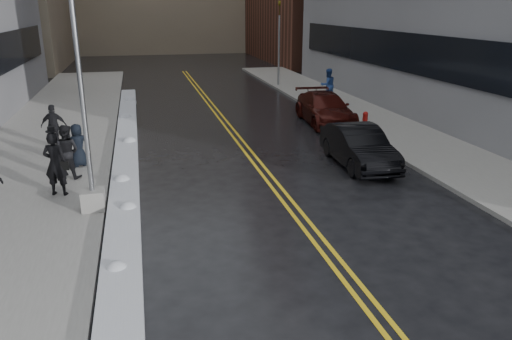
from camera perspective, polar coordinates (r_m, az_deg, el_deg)
ground at (r=13.67m, az=-4.53°, el=-7.00°), size 160.00×160.00×0.00m
sidewalk_west at (r=23.30m, az=-22.66°, el=2.57°), size 5.50×50.00×0.15m
sidewalk_east at (r=25.81m, az=14.32°, el=4.85°), size 4.00×50.00×0.15m
lane_line_left at (r=23.35m, az=-2.67°, el=3.84°), size 0.12×50.00×0.01m
lane_line_right at (r=23.41m, az=-1.94°, el=3.88°), size 0.12×50.00×0.01m
snow_ridge at (r=21.02m, az=-14.60°, el=2.08°), size 0.90×30.00×0.34m
lamppost at (r=14.68m, az=-18.90°, el=4.35°), size 0.65×0.65×7.62m
fire_hydrant at (r=25.27m, az=12.38°, el=5.82°), size 0.26×0.26×0.73m
traffic_signal at (r=37.74m, az=2.64°, el=14.60°), size 0.16×0.20×6.00m
pedestrian_fedora at (r=16.63m, az=-21.93°, el=0.67°), size 0.85×0.67×2.03m
pedestrian_b at (r=18.21m, az=-20.86°, el=1.98°), size 1.10×0.98×1.87m
pedestrian_c at (r=19.45m, az=-19.69°, el=2.68°), size 0.91×0.77×1.59m
pedestrian_d at (r=22.54m, az=-22.09°, el=4.70°), size 1.10×0.57×1.79m
pedestrian_east at (r=31.52m, az=8.20°, el=9.59°), size 1.07×0.88×2.01m
car_black at (r=19.27m, az=11.64°, el=2.67°), size 1.76×4.66×1.52m
car_maroon at (r=26.10m, az=7.88°, el=6.97°), size 2.49×5.47×1.55m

